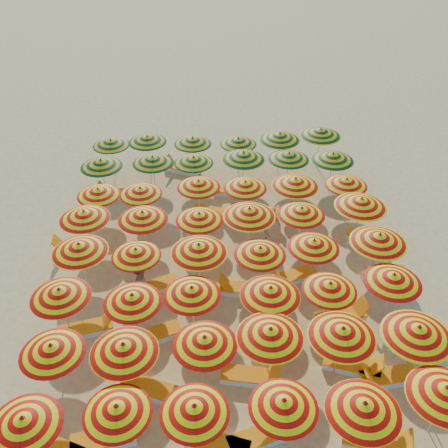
{
  "coord_description": "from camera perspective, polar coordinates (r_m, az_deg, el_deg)",
  "views": [
    {
      "loc": [
        -0.88,
        -14.15,
        12.57
      ],
      "look_at": [
        0.0,
        0.5,
        1.6
      ],
      "focal_mm": 40.0,
      "sensor_mm": 36.0,
      "label": 1
    }
  ],
  "objects": [
    {
      "name": "lounger_18",
      "position": [
        21.43,
        -1.23,
        1.36
      ],
      "size": [
        1.83,
        1.16,
        0.69
      ],
      "rotation": [
        0.0,
        0.0,
        -0.37
      ],
      "color": "white",
      "rests_on": "ground"
    },
    {
      "name": "umbrella_18",
      "position": [
        17.61,
        -16.21,
        -2.61
      ],
      "size": [
        2.3,
        2.3,
        2.06
      ],
      "color": "silver",
      "rests_on": "ground"
    },
    {
      "name": "umbrella_25",
      "position": [
        18.73,
        -9.29,
        0.95
      ],
      "size": [
        2.43,
        2.43,
        1.99
      ],
      "color": "silver",
      "rests_on": "ground"
    },
    {
      "name": "umbrella_35",
      "position": [
        21.25,
        13.81,
        4.69
      ],
      "size": [
        1.78,
        1.78,
        1.87
      ],
      "color": "silver",
      "rests_on": "ground"
    },
    {
      "name": "umbrella_47",
      "position": [
        24.57,
        10.97,
        10.26
      ],
      "size": [
        2.56,
        2.56,
        2.12
      ],
      "color": "silver",
      "rests_on": "ground"
    },
    {
      "name": "lounger_20",
      "position": [
        23.14,
        -12.11,
        3.42
      ],
      "size": [
        1.77,
        0.7,
        0.69
      ],
      "rotation": [
        0.0,
        0.0,
        3.07
      ],
      "color": "white",
      "rests_on": "ground"
    },
    {
      "name": "lounger_1",
      "position": [
        14.66,
        -13.41,
        -22.79
      ],
      "size": [
        1.81,
        0.86,
        0.69
      ],
      "rotation": [
        0.0,
        0.0,
        0.17
      ],
      "color": "white",
      "rests_on": "ground"
    },
    {
      "name": "lounger_17",
      "position": [
        20.72,
        16.07,
        -1.74
      ],
      "size": [
        1.81,
        0.87,
        0.69
      ],
      "rotation": [
        0.0,
        0.0,
        2.97
      ],
      "color": "white",
      "rests_on": "ground"
    },
    {
      "name": "umbrella_41",
      "position": [
        22.73,
        12.34,
        7.52
      ],
      "size": [
        2.49,
        2.49,
        2.01
      ],
      "color": "silver",
      "rests_on": "ground"
    },
    {
      "name": "umbrella_14",
      "position": [
        15.57,
        -3.7,
        -7.64
      ],
      "size": [
        2.35,
        2.35,
        1.92
      ],
      "color": "silver",
      "rests_on": "ground"
    },
    {
      "name": "umbrella_46",
      "position": [
        24.01,
        6.38,
        9.91
      ],
      "size": [
        2.39,
        2.39,
        2.05
      ],
      "color": "silver",
      "rests_on": "ground"
    },
    {
      "name": "umbrella_32",
      "position": [
        20.49,
        -2.94,
        4.61
      ],
      "size": [
        1.96,
        1.96,
        1.9
      ],
      "color": "silver",
      "rests_on": "ground"
    },
    {
      "name": "umbrella_42",
      "position": [
        24.32,
        -12.81,
        9.07
      ],
      "size": [
        1.88,
        1.88,
        1.84
      ],
      "color": "silver",
      "rests_on": "ground"
    },
    {
      "name": "umbrella_37",
      "position": [
        22.37,
        -8.16,
        7.27
      ],
      "size": [
        2.33,
        2.33,
        1.91
      ],
      "color": "silver",
      "rests_on": "ground"
    },
    {
      "name": "umbrella_19",
      "position": [
        17.31,
        -10.03,
        -3.21
      ],
      "size": [
        1.96,
        1.96,
        1.82
      ],
      "color": "silver",
      "rests_on": "ground"
    },
    {
      "name": "umbrella_26",
      "position": [
        18.59,
        -2.85,
        0.84
      ],
      "size": [
        1.85,
        1.85,
        1.9
      ],
      "color": "silver",
      "rests_on": "ground"
    },
    {
      "name": "ground",
      "position": [
        18.95,
        0.09,
        -4.78
      ],
      "size": [
        120.0,
        120.0,
        0.0
      ],
      "primitive_type": "plane",
      "color": "#ECC469",
      "rests_on": "ground"
    },
    {
      "name": "umbrella_11",
      "position": [
        15.18,
        21.3,
        -11.35
      ],
      "size": [
        2.41,
        2.41,
        2.13
      ],
      "color": "silver",
      "rests_on": "ground"
    },
    {
      "name": "umbrella_3",
      "position": [
        13.16,
        6.84,
        -19.71
      ],
      "size": [
        1.96,
        1.96,
        1.88
      ],
      "color": "silver",
      "rests_on": "ground"
    },
    {
      "name": "lounger_4",
      "position": [
        14.82,
        17.03,
        -22.78
      ],
      "size": [
        1.83,
        1.05,
        0.69
      ],
      "rotation": [
        0.0,
        0.0,
        -0.29
      ],
      "color": "white",
      "rests_on": "ground"
    },
    {
      "name": "umbrella_30",
      "position": [
        20.64,
        -14.16,
        3.58
      ],
      "size": [
        2.24,
        2.24,
        1.86
      ],
      "color": "silver",
      "rests_on": "ground"
    },
    {
      "name": "umbrella_15",
      "position": [
        15.48,
        5.33,
        -7.68
      ],
      "size": [
        2.39,
        2.39,
        2.01
      ],
      "color": "silver",
      "rests_on": "ground"
    },
    {
      "name": "umbrella_39",
      "position": [
        22.24,
        2.24,
        7.8
      ],
      "size": [
        2.12,
        2.12,
        2.05
      ],
      "color": "silver",
      "rests_on": "ground"
    },
    {
      "name": "umbrella_44",
      "position": [
        23.85,
        -3.6,
        9.47
      ],
      "size": [
        2.07,
        2.07,
        1.88
      ],
      "color": "silver",
      "rests_on": "ground"
    },
    {
      "name": "umbrella_8",
      "position": [
        14.19,
        -2.22,
        -13.18
      ],
      "size": [
        2.01,
        2.01,
        1.95
      ],
      "color": "silver",
      "rests_on": "ground"
    },
    {
      "name": "lounger_6",
      "position": [
        15.42,
        3.13,
        -16.97
      ],
      "size": [
        1.81,
        0.91,
        0.69
      ],
      "rotation": [
        0.0,
        0.0,
        -0.2
      ],
      "color": "white",
      "rests_on": "ground"
    },
    {
      "name": "umbrella_22",
      "position": [
        17.56,
        10.24,
        -2.25
      ],
      "size": [
        1.82,
        1.82,
        1.91
      ],
      "color": "silver",
      "rests_on": "ground"
    },
    {
      "name": "umbrella_40",
      "position": [
        22.59,
        7.41,
        7.72
      ],
      "size": [
        2.19,
        2.19,
        1.94
      ],
      "color": "silver",
      "rests_on": "ground"
    },
    {
      "name": "umbrella_20",
      "position": [
        16.88,
        -2.9,
        -2.8
      ],
      "size": [
        2.23,
        2.23,
        2.08
      ],
      "color": "silver",
      "rests_on": "ground"
    },
    {
      "name": "umbrella_9",
      "position": [
        14.29,
        5.32,
        -12.28
      ],
      "size": [
        2.0,
        2.0,
        2.06
      ],
      "color": "silver",
      "rests_on": "ground"
    },
    {
      "name": "umbrella_38",
      "position": [
        22.28,
        -3.5,
        7.31
      ],
      "size": [
        2.22,
        2.22,
        1.86
      ],
      "color": "silver",
      "rests_on": "ground"
    },
    {
      "name": "umbrella_4",
      "position": [
        13.33,
        15.73,
        -19.49
      ],
      "size": [
        2.48,
        2.48,
        2.01
      ],
      "color": "silver",
      "rests_on": "ground"
    },
    {
      "name": "umbrella_6",
      "position": [
        14.79,
        -19.11,
        -13.34
      ],
      "size": [
        1.83,
        1.83,
        1.93
      ],
      "color": "silver",
      "rests_on": "ground"
    },
    {
      "name": "umbrella_31",
      "position": [
        20.4,
        -9.53,
        3.76
      ],
      "size": [
        1.97,
        1.97,
        1.84
      ],
      "color": "silver",
      "rests_on": "ground"
    },
    {
      "name": "umbrella_12",
      "position": [
        16.18,
        -18.26,
        -7.51
      ],
      "size": [
        2.1,
        2.1,
        1.99
      ],
      "color": "silver",
      "rests_on": "ground"
    },
    {
      "name": "umbrella_29",
      "position": [
        19.68,
        15.4,
        2.39
      ],
      "size": [
        2.46,
        2.46,
        2.13
      ],
      "color": "silver",
      "rests_on": "ground"
    },
    {
      "name": "umbrella_13",
      "position": [
        15.56,
        -10.42,
        -8.35
      ],
      "size": [
        2.37,
        2.37,
        1.92
      ],
      "color": "silver",
      "rests_on": "ground"
    },
    {
      "name": "umbrella_24",
      "position": [
        19.21,
        -15.69,
        1.01
      ],
      "size": [
        2.39,
        2.39,
        2.01
      ],
      "color": "silver",
      "rests_on": "ground"
    },
    {
      "name": "umbrella_36",
      "position": [
        22.47,
        -13.87,
        6.76
      ],
      "size": [
        2.34,
        2.34,
        1.95
      ],
      "color": "silver",
      "rests_on": "ground"
    },
    {
      "name": "lounger_9",
      "position": [
        17.14,
        -15.29,
        -11.42
      ],
      "size": [
        1.82,
        0.96,
        0.69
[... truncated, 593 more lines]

